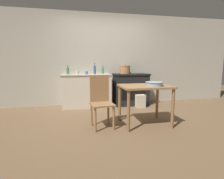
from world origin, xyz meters
TOP-DOWN VIEW (x-y plane):
  - ground_plane at (0.00, 0.00)m, footprint 14.00×14.00m
  - wall_back at (0.00, 1.58)m, footprint 8.00×0.07m
  - counter_cabinet at (-0.53, 1.28)m, footprint 1.31×0.57m
  - stove at (0.71, 1.28)m, footprint 0.96×0.58m
  - work_table at (0.46, -0.36)m, footprint 0.92×0.71m
  - chair at (-0.37, -0.30)m, footprint 0.44×0.44m
  - flour_sack at (0.86, 0.88)m, footprint 0.25×0.17m
  - stock_pot at (0.56, 1.36)m, footprint 0.30×0.30m
  - mixing_bowl_large at (0.60, -0.45)m, footprint 0.33×0.33m
  - bottle_far_left at (-0.30, 1.31)m, footprint 0.07×0.07m
  - bottle_left at (-0.07, 1.42)m, footprint 0.07×0.07m
  - bottle_mid_left at (-1.01, 1.33)m, footprint 0.08×0.08m
  - cup_center_left at (-0.53, 1.23)m, footprint 0.07×0.07m
  - cup_center at (-0.77, 1.23)m, footprint 0.08×0.08m

SIDE VIEW (x-z plane):
  - ground_plane at x=0.00m, z-range 0.00..0.00m
  - flour_sack at x=0.86m, z-range 0.00..0.34m
  - counter_cabinet at x=-0.53m, z-range 0.00..0.88m
  - stove at x=0.71m, z-range 0.00..0.88m
  - chair at x=-0.37m, z-range 0.03..0.98m
  - work_table at x=0.46m, z-range 0.25..1.01m
  - mixing_bowl_large at x=0.60m, z-range 0.76..0.84m
  - cup_center_left at x=-0.53m, z-range 0.88..0.96m
  - cup_center at x=-0.77m, z-range 0.88..0.98m
  - bottle_left at x=-0.07m, z-range 0.86..1.09m
  - bottle_mid_left at x=-1.01m, z-range 0.86..1.09m
  - stock_pot at x=0.56m, z-range 0.87..1.12m
  - bottle_far_left at x=-0.30m, z-range 0.85..1.15m
  - wall_back at x=0.00m, z-range 0.00..2.55m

